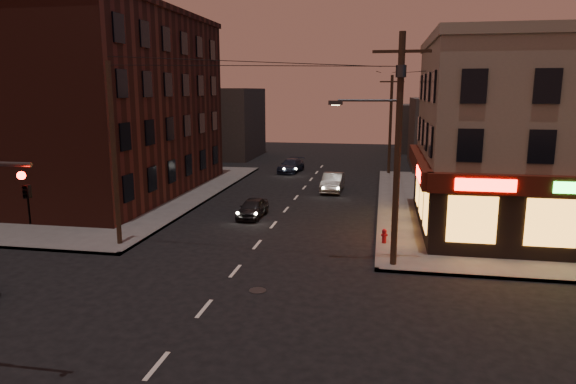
% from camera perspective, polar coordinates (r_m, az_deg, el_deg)
% --- Properties ---
extents(ground, '(120.00, 120.00, 0.00)m').
position_cam_1_polar(ground, '(19.29, -9.30, -12.68)').
color(ground, black).
rests_on(ground, ground).
extents(sidewalk_ne, '(24.00, 28.00, 0.15)m').
position_cam_1_polar(sidewalk_ne, '(38.25, 28.28, -1.74)').
color(sidewalk_ne, '#514F4C').
rests_on(sidewalk_ne, ground).
extents(sidewalk_nw, '(24.00, 28.00, 0.15)m').
position_cam_1_polar(sidewalk_nw, '(43.66, -23.32, 0.15)').
color(sidewalk_nw, '#514F4C').
rests_on(sidewalk_nw, ground).
extents(pizza_building, '(15.85, 12.85, 10.50)m').
position_cam_1_polar(pizza_building, '(31.63, 28.59, 5.47)').
color(pizza_building, gray).
rests_on(pizza_building, sidewalk_ne).
extents(brick_apartment, '(12.00, 20.00, 13.00)m').
position_cam_1_polar(brick_apartment, '(41.13, -19.93, 9.00)').
color(brick_apartment, '#471E16').
rests_on(brick_apartment, sidewalk_nw).
extents(bg_building_ne_a, '(10.00, 12.00, 7.00)m').
position_cam_1_polar(bg_building_ne_a, '(55.28, 18.72, 6.20)').
color(bg_building_ne_a, '#3F3D3A').
rests_on(bg_building_ne_a, ground).
extents(bg_building_nw, '(9.00, 10.00, 8.00)m').
position_cam_1_polar(bg_building_nw, '(61.72, -7.69, 7.62)').
color(bg_building_nw, '#3F3D3A').
rests_on(bg_building_nw, ground).
extents(bg_building_ne_b, '(8.00, 8.00, 6.00)m').
position_cam_1_polar(bg_building_ne_b, '(68.97, 15.43, 6.85)').
color(bg_building_ne_b, '#3F3D3A').
rests_on(bg_building_ne_b, ground).
extents(utility_pole_main, '(4.20, 0.44, 10.00)m').
position_cam_1_polar(utility_pole_main, '(22.45, 11.85, 5.86)').
color(utility_pole_main, '#382619').
rests_on(utility_pole_main, sidewalk_ne).
extents(utility_pole_far, '(0.26, 0.26, 9.00)m').
position_cam_1_polar(utility_pole_far, '(48.66, 11.31, 7.33)').
color(utility_pole_far, '#382619').
rests_on(utility_pole_far, sidewalk_ne).
extents(utility_pole_west, '(0.24, 0.24, 9.00)m').
position_cam_1_polar(utility_pole_west, '(26.62, -18.77, 3.90)').
color(utility_pole_west, '#382619').
rests_on(utility_pole_west, sidewalk_nw).
extents(sedan_near, '(1.55, 3.53, 1.18)m').
position_cam_1_polar(sedan_near, '(31.97, -3.96, -1.78)').
color(sedan_near, black).
rests_on(sedan_near, ground).
extents(sedan_mid, '(1.62, 4.34, 1.42)m').
position_cam_1_polar(sedan_mid, '(40.26, 4.98, 1.08)').
color(sedan_mid, '#65635E').
rests_on(sedan_mid, ground).
extents(sedan_far, '(2.33, 4.55, 1.26)m').
position_cam_1_polar(sedan_far, '(49.62, 0.33, 2.95)').
color(sedan_far, '#1B2437').
rests_on(sedan_far, ground).
extents(fire_hydrant, '(0.33, 0.33, 0.75)m').
position_cam_1_polar(fire_hydrant, '(26.54, 10.65, -4.74)').
color(fire_hydrant, '#A10E16').
rests_on(fire_hydrant, sidewalk_ne).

